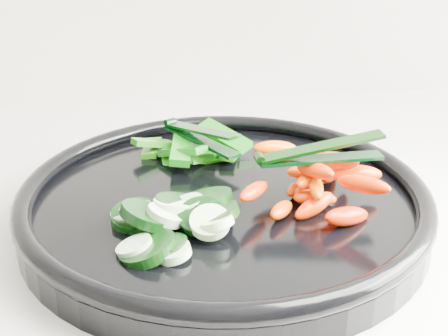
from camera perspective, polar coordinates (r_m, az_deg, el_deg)
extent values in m
cylinder|color=black|center=(0.58, 0.00, -3.84)|extent=(0.46, 0.46, 0.02)
torus|color=black|center=(0.57, 0.00, -2.20)|extent=(0.47, 0.47, 0.02)
cylinder|color=black|center=(0.49, -6.93, -7.40)|extent=(0.05, 0.06, 0.03)
cylinder|color=beige|center=(0.49, -8.15, -7.19)|extent=(0.03, 0.03, 0.02)
cylinder|color=black|center=(0.54, -7.44, -4.34)|extent=(0.04, 0.04, 0.02)
cylinder|color=#D0F1C0|center=(0.54, -7.82, -4.38)|extent=(0.03, 0.03, 0.02)
cylinder|color=black|center=(0.49, -5.59, -7.17)|extent=(0.05, 0.05, 0.02)
cylinder|color=beige|center=(0.48, -4.68, -7.68)|extent=(0.04, 0.04, 0.02)
cylinder|color=black|center=(0.53, -8.25, -4.52)|extent=(0.05, 0.05, 0.01)
cylinder|color=beige|center=(0.54, -8.48, -4.31)|extent=(0.05, 0.05, 0.01)
cylinder|color=black|center=(0.53, -8.02, -4.52)|extent=(0.05, 0.05, 0.02)
cylinder|color=beige|center=(0.54, -7.88, -4.32)|extent=(0.04, 0.04, 0.01)
cylinder|color=black|center=(0.53, -6.98, -4.75)|extent=(0.06, 0.06, 0.03)
cylinder|color=beige|center=(0.54, -7.95, -4.23)|extent=(0.04, 0.04, 0.02)
cylinder|color=black|center=(0.51, -0.69, -4.30)|extent=(0.05, 0.06, 0.03)
cylinder|color=#DFF1C1|center=(0.50, -0.69, -5.03)|extent=(0.04, 0.04, 0.02)
cylinder|color=black|center=(0.53, -4.28, -3.21)|extent=(0.05, 0.05, 0.02)
cylinder|color=#E2FAC8|center=(0.53, -4.62, -3.47)|extent=(0.05, 0.05, 0.02)
cylinder|color=black|center=(0.52, -7.07, -4.33)|extent=(0.05, 0.05, 0.03)
cylinder|color=beige|center=(0.51, -5.42, -4.34)|extent=(0.04, 0.04, 0.02)
cylinder|color=black|center=(0.51, -2.12, -4.43)|extent=(0.05, 0.05, 0.03)
cylinder|color=#D9EDBE|center=(0.50, -1.31, -4.97)|extent=(0.04, 0.04, 0.03)
cylinder|color=black|center=(0.54, -1.68, -3.01)|extent=(0.07, 0.07, 0.02)
cylinder|color=#D4EFBF|center=(0.53, -3.42, -3.40)|extent=(0.03, 0.03, 0.02)
ellipsoid|color=#F62100|center=(0.55, 8.24, -3.44)|extent=(0.05, 0.04, 0.03)
ellipsoid|color=#FF2F00|center=(0.57, 7.32, -2.03)|extent=(0.03, 0.04, 0.02)
ellipsoid|color=#E23900|center=(0.53, 11.16, -4.35)|extent=(0.05, 0.04, 0.03)
ellipsoid|color=#FD3500|center=(0.57, 6.66, -1.89)|extent=(0.03, 0.04, 0.02)
ellipsoid|color=#F62D00|center=(0.53, 5.26, -3.85)|extent=(0.03, 0.04, 0.02)
ellipsoid|color=#ED3700|center=(0.56, 8.32, -2.77)|extent=(0.04, 0.02, 0.02)
ellipsoid|color=red|center=(0.60, 9.59, -0.61)|extent=(0.03, 0.04, 0.02)
ellipsoid|color=red|center=(0.61, 7.80, -0.02)|extent=(0.03, 0.05, 0.02)
ellipsoid|color=#F63000|center=(0.53, 2.75, -2.12)|extent=(0.04, 0.04, 0.02)
ellipsoid|color=#F21300|center=(0.59, 10.81, 0.00)|extent=(0.03, 0.05, 0.03)
ellipsoid|color=#E93C00|center=(0.56, 7.66, -1.16)|extent=(0.04, 0.04, 0.02)
ellipsoid|color=#FF6800|center=(0.55, 8.35, -1.63)|extent=(0.02, 0.04, 0.02)
ellipsoid|color=#F83A00|center=(0.57, 7.33, -0.29)|extent=(0.04, 0.03, 0.02)
ellipsoid|color=#FF5B00|center=(0.58, 11.99, -0.53)|extent=(0.06, 0.02, 0.02)
ellipsoid|color=#FB2900|center=(0.54, 8.32, -0.18)|extent=(0.04, 0.05, 0.02)
ellipsoid|color=#FF4D00|center=(0.58, 4.69, 1.78)|extent=(0.05, 0.02, 0.02)
ellipsoid|color=#DE4100|center=(0.57, 9.89, 0.65)|extent=(0.05, 0.04, 0.02)
ellipsoid|color=#DF3400|center=(0.53, 12.63, -1.49)|extent=(0.05, 0.05, 0.02)
cube|color=#126B0A|center=(0.66, -1.37, 1.50)|extent=(0.03, 0.06, 0.02)
cube|color=#196D0A|center=(0.64, -1.57, 0.95)|extent=(0.06, 0.04, 0.02)
cube|color=#1F6A0A|center=(0.65, 0.60, 1.24)|extent=(0.03, 0.05, 0.02)
cube|color=#0C730A|center=(0.65, -3.42, 1.01)|extent=(0.04, 0.04, 0.01)
cube|color=#146809|center=(0.65, -2.96, 1.01)|extent=(0.06, 0.02, 0.02)
cube|color=#236B0A|center=(0.67, -6.61, 1.83)|extent=(0.02, 0.05, 0.01)
cube|color=#09660D|center=(0.63, -3.84, 1.56)|extent=(0.05, 0.05, 0.02)
cube|color=#09610C|center=(0.66, -6.53, 2.29)|extent=(0.05, 0.03, 0.02)
cube|color=#116609|center=(0.64, -3.92, 1.65)|extent=(0.03, 0.07, 0.01)
cube|color=#0C6709|center=(0.67, 0.00, 2.91)|extent=(0.06, 0.07, 0.02)
cylinder|color=black|center=(0.53, 3.26, 0.88)|extent=(0.01, 0.01, 0.01)
cube|color=black|center=(0.55, 8.86, 0.82)|extent=(0.11, 0.02, 0.00)
cube|color=black|center=(0.54, 8.94, 1.93)|extent=(0.11, 0.02, 0.02)
cylinder|color=black|center=(0.68, -4.94, 4.20)|extent=(0.01, 0.01, 0.01)
cube|color=black|center=(0.64, -2.12, 2.52)|extent=(0.07, 0.10, 0.00)
cube|color=black|center=(0.64, -2.14, 3.48)|extent=(0.07, 0.10, 0.02)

